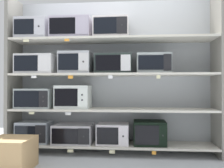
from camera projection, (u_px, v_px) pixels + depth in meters
back_panel at (113, 75)px, 3.79m from camera, size 3.06×0.04×2.25m
upright_left at (14, 75)px, 3.66m from camera, size 0.05×0.48×2.25m
upright_right at (218, 74)px, 3.41m from camera, size 0.05×0.48×2.25m
shelf_0 at (112, 145)px, 3.52m from camera, size 2.86×0.48×0.03m
microwave_0 at (35, 132)px, 3.61m from camera, size 0.47×0.36×0.30m
microwave_1 at (74, 133)px, 3.56m from camera, size 0.55×0.43×0.27m
microwave_2 at (113, 134)px, 3.51m from camera, size 0.45×0.37×0.28m
microwave_3 at (149, 133)px, 3.47m from camera, size 0.44×0.40×0.33m
price_tag_0 at (70, 151)px, 3.32m from camera, size 0.08×0.00×0.04m
price_tag_1 at (112, 152)px, 3.27m from camera, size 0.08×0.00×0.04m
price_tag_2 at (154, 153)px, 3.23m from camera, size 0.06×0.00×0.04m
shelf_1 at (112, 110)px, 3.52m from camera, size 2.86×0.48×0.03m
microwave_4 at (36, 98)px, 3.62m from camera, size 0.51×0.43×0.28m
microwave_5 at (73, 97)px, 3.57m from camera, size 0.48×0.38×0.33m
price_tag_3 at (32, 113)px, 3.38m from camera, size 0.07×0.00×0.03m
price_tag_4 at (68, 114)px, 3.33m from camera, size 0.08×0.00×0.04m
shelf_2 at (112, 75)px, 3.53m from camera, size 2.86×0.48×0.03m
microwave_6 at (37, 65)px, 3.62m from camera, size 0.54×0.43×0.28m
microwave_7 at (76, 63)px, 3.58m from camera, size 0.45×0.35×0.31m
microwave_8 at (114, 64)px, 3.53m from camera, size 0.50×0.40×0.27m
microwave_9 at (153, 64)px, 3.48m from camera, size 0.47×0.33×0.28m
price_tag_5 at (34, 77)px, 3.38m from camera, size 0.07×0.00×0.04m
price_tag_6 at (71, 77)px, 3.34m from camera, size 0.07×0.00×0.04m
price_tag_7 at (111, 77)px, 3.29m from camera, size 0.06×0.00×0.04m
price_tag_8 at (158, 77)px, 3.24m from camera, size 0.05×0.00×0.05m
shelf_3 at (112, 40)px, 3.54m from camera, size 2.86×0.48×0.03m
microwave_10 at (35, 30)px, 3.64m from camera, size 0.45×0.44×0.30m
microwave_11 at (72, 29)px, 3.59m from camera, size 0.57×0.43×0.30m
microwave_12 at (111, 29)px, 3.54m from camera, size 0.48×0.42×0.29m
price_tag_9 at (26, 41)px, 3.40m from camera, size 0.08×0.00×0.03m
price_tag_10 at (67, 40)px, 3.35m from camera, size 0.06×0.00×0.03m
shipping_carton at (11, 154)px, 2.83m from camera, size 0.47×0.47×0.36m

